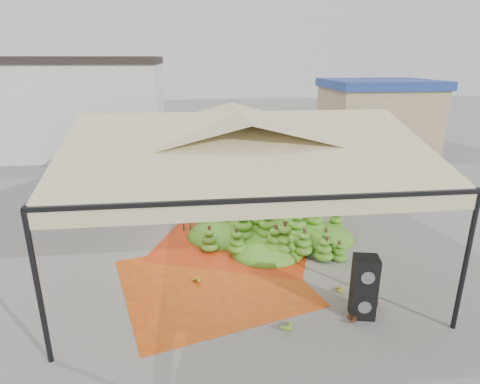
{
  "coord_description": "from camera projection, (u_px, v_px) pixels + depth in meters",
  "views": [
    {
      "loc": [
        -1.25,
        -10.42,
        5.34
      ],
      "look_at": [
        0.2,
        1.5,
        1.3
      ],
      "focal_mm": 30.0,
      "sensor_mm": 36.0,
      "label": 1
    }
  ],
  "objects": [
    {
      "name": "ground",
      "position": [
        239.0,
        251.0,
        11.65
      ],
      "size": [
        90.0,
        90.0,
        0.0
      ],
      "primitive_type": "plane",
      "color": "slate",
      "rests_on": "ground"
    },
    {
      "name": "canopy_tent",
      "position": [
        239.0,
        139.0,
        10.6
      ],
      "size": [
        8.1,
        8.1,
        4.0
      ],
      "color": "black",
      "rests_on": "ground"
    },
    {
      "name": "building_white",
      "position": [
        36.0,
        106.0,
        22.82
      ],
      "size": [
        14.3,
        6.3,
        5.4
      ],
      "color": "silver",
      "rests_on": "ground"
    },
    {
      "name": "building_tan",
      "position": [
        377.0,
        114.0,
        24.37
      ],
      "size": [
        6.3,
        5.3,
        4.1
      ],
      "color": "tan",
      "rests_on": "ground"
    },
    {
      "name": "tarp_left",
      "position": [
        213.0,
        282.0,
        10.04
      ],
      "size": [
        5.21,
        5.07,
        0.01
      ],
      "primitive_type": "cube",
      "rotation": [
        0.0,
        0.0,
        0.28
      ],
      "color": "#CF5513",
      "rests_on": "ground"
    },
    {
      "name": "tarp_right",
      "position": [
        238.0,
        235.0,
        12.68
      ],
      "size": [
        5.73,
        5.86,
        0.01
      ],
      "primitive_type": "cube",
      "rotation": [
        0.0,
        0.0,
        -0.35
      ],
      "color": "red",
      "rests_on": "ground"
    },
    {
      "name": "banana_heap",
      "position": [
        274.0,
        221.0,
        12.32
      ],
      "size": [
        5.46,
        4.52,
        1.15
      ],
      "primitive_type": "ellipsoid",
      "rotation": [
        0.0,
        0.0,
        0.02
      ],
      "color": "#40851B",
      "rests_on": "ground"
    },
    {
      "name": "hand_yellow_a",
      "position": [
        336.0,
        288.0,
        9.59
      ],
      "size": [
        0.51,
        0.46,
        0.19
      ],
      "primitive_type": "ellipsoid",
      "rotation": [
        0.0,
        0.0,
        -0.34
      ],
      "color": "#AF9B23",
      "rests_on": "ground"
    },
    {
      "name": "hand_yellow_b",
      "position": [
        194.0,
        280.0,
        9.94
      ],
      "size": [
        0.52,
        0.5,
        0.19
      ],
      "primitive_type": "ellipsoid",
      "rotation": [
        0.0,
        0.0,
        0.54
      ],
      "color": "#AE9F22",
      "rests_on": "ground"
    },
    {
      "name": "hand_red_a",
      "position": [
        348.0,
        318.0,
        8.5
      ],
      "size": [
        0.46,
        0.4,
        0.19
      ],
      "primitive_type": "ellipsoid",
      "rotation": [
        0.0,
        0.0,
        -0.16
      ],
      "color": "#512212",
      "rests_on": "ground"
    },
    {
      "name": "hand_red_b",
      "position": [
        370.0,
        303.0,
        9.0
      ],
      "size": [
        0.62,
        0.58,
        0.22
      ],
      "primitive_type": "ellipsoid",
      "rotation": [
        0.0,
        0.0,
        0.46
      ],
      "color": "#592F14",
      "rests_on": "ground"
    },
    {
      "name": "hand_green",
      "position": [
        283.0,
        323.0,
        8.31
      ],
      "size": [
        0.6,
        0.59,
        0.21
      ],
      "primitive_type": "ellipsoid",
      "rotation": [
        0.0,
        0.0,
        -0.71
      ],
      "color": "#55861B",
      "rests_on": "ground"
    },
    {
      "name": "hanging_bunches",
      "position": [
        346.0,
        175.0,
        9.79
      ],
      "size": [
        3.24,
        0.24,
        0.2
      ],
      "color": "#59811A",
      "rests_on": "ground"
    },
    {
      "name": "speaker_stack",
      "position": [
        364.0,
        287.0,
        8.52
      ],
      "size": [
        0.59,
        0.54,
        1.41
      ],
      "rotation": [
        0.0,
        0.0,
        -0.21
      ],
      "color": "black",
      "rests_on": "ground"
    },
    {
      "name": "banana_leaves",
      "position": [
        182.0,
        233.0,
        12.83
      ],
      "size": [
        0.96,
        1.36,
        3.7
      ],
      "primitive_type": null,
      "color": "#307A20",
      "rests_on": "ground"
    },
    {
      "name": "vendor",
      "position": [
        281.0,
        173.0,
        16.12
      ],
      "size": [
        0.77,
        0.59,
        1.89
      ],
      "primitive_type": "imported",
      "rotation": [
        0.0,
        0.0,
        2.92
      ],
      "color": "gray",
      "rests_on": "ground"
    },
    {
      "name": "truck_left",
      "position": [
        159.0,
        149.0,
        18.45
      ],
      "size": [
        6.38,
        2.59,
        2.14
      ],
      "rotation": [
        0.0,
        0.0,
        -0.08
      ],
      "color": "#53351B",
      "rests_on": "ground"
    },
    {
      "name": "truck_right",
      "position": [
        326.0,
        139.0,
        19.82
      ],
      "size": [
        7.39,
        3.36,
        2.45
      ],
      "rotation": [
        0.0,
        0.0,
        -0.14
      ],
      "color": "#4D2D19",
      "rests_on": "ground"
    }
  ]
}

